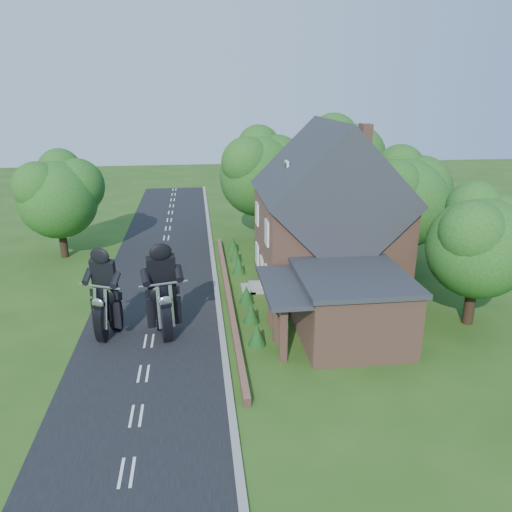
{
  "coord_description": "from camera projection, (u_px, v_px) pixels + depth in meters",
  "views": [
    {
      "loc": [
        2.6,
        -22.6,
        11.98
      ],
      "look_at": [
        5.89,
        4.27,
        2.8
      ],
      "focal_mm": 35.0,
      "sensor_mm": 36.0,
      "label": 1
    }
  ],
  "objects": [
    {
      "name": "shrub_c",
      "position": [
        246.0,
        294.0,
        28.98
      ],
      "size": [
        0.9,
        0.9,
        1.1
      ],
      "primitive_type": "cone",
      "color": "#133C13",
      "rests_on": "ground"
    },
    {
      "name": "garden_wall",
      "position": [
        228.0,
        294.0,
        29.92
      ],
      "size": [
        0.3,
        22.0,
        0.4
      ],
      "primitive_type": "cube",
      "color": "#8F5D49",
      "rests_on": "ground"
    },
    {
      "name": "tree_behind_left",
      "position": [
        265.0,
        169.0,
        39.98
      ],
      "size": [
        6.94,
        6.4,
        9.16
      ],
      "color": "black",
      "rests_on": "ground"
    },
    {
      "name": "ground",
      "position": [
        149.0,
        341.0,
        24.79
      ],
      "size": [
        120.0,
        120.0,
        0.0
      ],
      "primitive_type": "plane",
      "color": "#274B15",
      "rests_on": "ground"
    },
    {
      "name": "road",
      "position": [
        149.0,
        341.0,
        24.79
      ],
      "size": [
        7.0,
        80.0,
        0.02
      ],
      "primitive_type": "cube",
      "color": "black",
      "rests_on": "ground"
    },
    {
      "name": "shrub_e",
      "position": [
        236.0,
        254.0,
        36.03
      ],
      "size": [
        0.9,
        0.9,
        1.1
      ],
      "primitive_type": "cone",
      "color": "#133C13",
      "rests_on": "ground"
    },
    {
      "name": "tree_far_road",
      "position": [
        63.0,
        192.0,
        35.71
      ],
      "size": [
        6.08,
        5.6,
        7.84
      ],
      "color": "black",
      "rests_on": "ground"
    },
    {
      "name": "tree_annex_side",
      "position": [
        485.0,
        238.0,
        25.35
      ],
      "size": [
        5.64,
        5.2,
        7.48
      ],
      "color": "black",
      "rests_on": "ground"
    },
    {
      "name": "shrub_f",
      "position": [
        233.0,
        244.0,
        38.38
      ],
      "size": [
        0.9,
        0.9,
        1.1
      ],
      "primitive_type": "cone",
      "color": "#133C13",
      "rests_on": "ground"
    },
    {
      "name": "shrub_b",
      "position": [
        251.0,
        313.0,
        26.63
      ],
      "size": [
        0.9,
        0.9,
        1.1
      ],
      "primitive_type": "cone",
      "color": "#133C13",
      "rests_on": "ground"
    },
    {
      "name": "tree_house_right",
      "position": [
        408.0,
        195.0,
        33.14
      ],
      "size": [
        6.51,
        6.0,
        8.4
      ],
      "color": "black",
      "rests_on": "ground"
    },
    {
      "name": "house",
      "position": [
        328.0,
        220.0,
        30.24
      ],
      "size": [
        9.54,
        8.64,
        10.24
      ],
      "color": "#8F5D49",
      "rests_on": "ground"
    },
    {
      "name": "annex",
      "position": [
        348.0,
        305.0,
        24.61
      ],
      "size": [
        7.05,
        5.94,
        3.44
      ],
      "color": "#8F5D49",
      "rests_on": "ground"
    },
    {
      "name": "motorcycle_lead",
      "position": [
        165.0,
        323.0,
        25.07
      ],
      "size": [
        0.77,
        1.65,
        1.49
      ],
      "primitive_type": null,
      "rotation": [
        0.0,
        0.0,
        3.38
      ],
      "color": "black",
      "rests_on": "ground"
    },
    {
      "name": "tree_behind_house",
      "position": [
        341.0,
        164.0,
        39.59
      ],
      "size": [
        7.81,
        7.2,
        10.08
      ],
      "color": "black",
      "rests_on": "ground"
    },
    {
      "name": "motorcycle_follow",
      "position": [
        109.0,
        324.0,
        25.03
      ],
      "size": [
        0.97,
        1.56,
        1.43
      ],
      "primitive_type": null,
      "rotation": [
        0.0,
        0.0,
        2.73
      ],
      "color": "black",
      "rests_on": "ground"
    },
    {
      "name": "shrub_a",
      "position": [
        257.0,
        335.0,
        24.28
      ],
      "size": [
        0.9,
        0.9,
        1.1
      ],
      "primitive_type": "cone",
      "color": "#133C13",
      "rests_on": "ground"
    },
    {
      "name": "kerb",
      "position": [
        222.0,
        336.0,
        25.19
      ],
      "size": [
        0.3,
        80.0,
        0.12
      ],
      "primitive_type": "cube",
      "color": "gray",
      "rests_on": "ground"
    },
    {
      "name": "shrub_d",
      "position": [
        239.0,
        266.0,
        33.68
      ],
      "size": [
        0.9,
        0.9,
        1.1
      ],
      "primitive_type": "cone",
      "color": "#133C13",
      "rests_on": "ground"
    }
  ]
}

